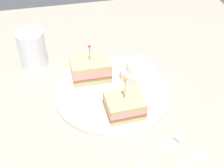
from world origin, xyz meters
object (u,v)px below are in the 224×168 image
Objects in this scene: sandwich_half_back at (91,69)px; coleslaw_bowl at (138,71)px; sandwich_half_front at (124,105)px; fork at (166,147)px; drink_glass at (33,50)px; knife at (184,165)px; plate at (112,91)px.

sandwich_half_back is 1.08× the size of coleslaw_bowl.
sandwich_half_front reaches higher than fork.
knife is (-28.83, 41.82, -4.57)cm from drink_glass.
sandwich_half_back is (5.54, -14.65, 0.48)cm from sandwich_half_front.
plate is 2.26× the size of knife.
fork is (-7.64, 19.53, -0.39)cm from plate.
sandwich_half_front is 1.11× the size of coleslaw_bowl.
fork is (-12.05, 25.81, -3.74)cm from sandwich_half_back.
fork is at bearing 89.53° from coleslaw_bowl.
knife is at bearing 93.59° from coleslaw_bowl.
drink_glass is (19.26, -17.22, 4.18)cm from plate.
drink_glass reaches higher than coleslaw_bowl.
drink_glass is 0.80× the size of knife.
sandwich_half_back is 0.78× the size of knife.
fork is (-26.90, 36.75, -4.57)cm from drink_glass.
plate is at bearing -82.29° from sandwich_half_front.
sandwich_half_front is 1.00× the size of drink_glass.
drink_glass reaches higher than knife.
fork is at bearing 111.36° from plate.
knife is (-1.75, 27.81, -3.51)cm from coleslaw_bowl.
plate is 2.49× the size of fork.
plate reaches higher than knife.
knife is at bearing 114.37° from sandwich_half_back.
plate is 8.37cm from sandwich_half_back.
sandwich_half_front is 32.75cm from drink_glass.
sandwich_half_front is 1.03× the size of sandwich_half_back.
coleslaw_bowl is at bearing 165.94° from sandwich_half_back.
coleslaw_bowl is (-7.83, -3.21, 3.12)cm from plate.
fork is at bearing 115.02° from sandwich_half_back.
sandwich_half_back reaches higher than fork.
plate is 26.17cm from drink_glass.
knife is at bearing 110.90° from fork.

